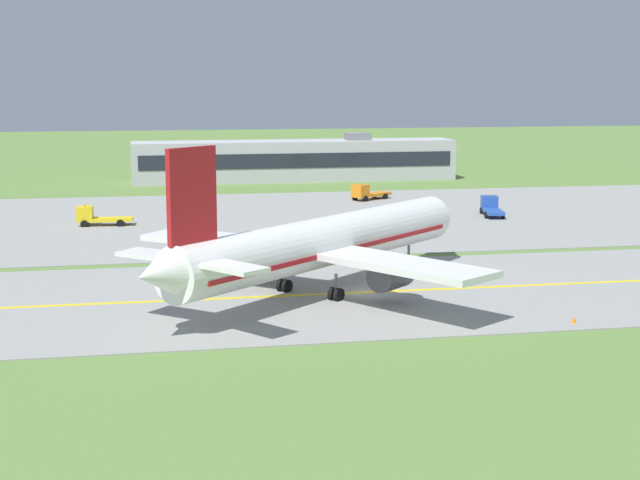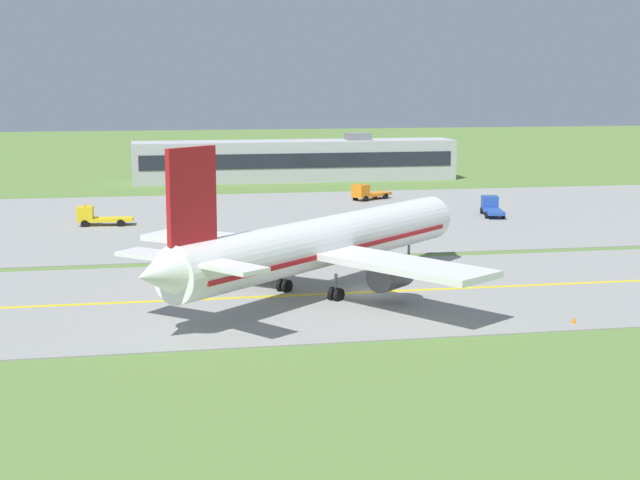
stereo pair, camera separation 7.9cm
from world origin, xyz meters
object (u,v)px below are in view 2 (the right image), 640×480
service_truck_baggage (96,216)px  service_truck_catering (491,207)px  airplane_lead (321,243)px  service_truck_fuel (367,193)px

service_truck_baggage → service_truck_catering: 48.87m
airplane_lead → service_truck_catering: airplane_lead is taller
service_truck_fuel → service_truck_baggage: bearing=-155.2°
service_truck_baggage → service_truck_catering: bearing=-0.5°
airplane_lead → service_truck_baggage: bearing=116.1°
service_truck_catering → service_truck_baggage: bearing=179.5°
service_truck_baggage → service_truck_fuel: size_ratio=1.01×
airplane_lead → service_truck_baggage: size_ratio=4.94×
service_truck_fuel → service_truck_catering: 21.22m
service_truck_baggage → service_truck_fuel: (36.81, 17.02, 0.00)m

